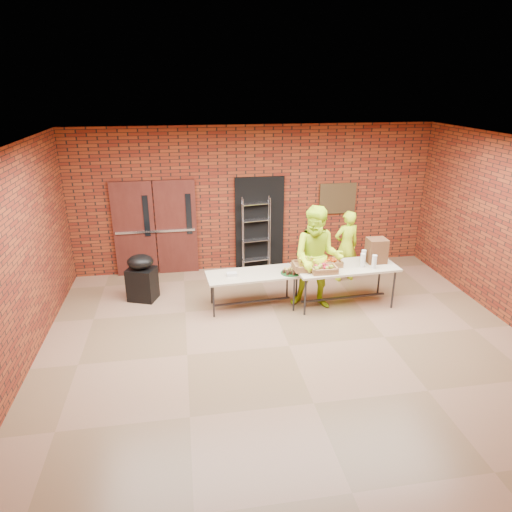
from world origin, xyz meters
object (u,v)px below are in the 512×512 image
at_px(table_right, 345,269).
at_px(volunteer_man, 317,258).
at_px(wire_rack, 256,234).
at_px(covered_grill, 142,277).
at_px(table_left, 252,277).
at_px(volunteer_woman, 346,246).
at_px(coffee_dispenser, 376,250).

distance_m(table_right, volunteer_man, 0.62).
height_order(table_right, volunteer_man, volunteer_man).
relative_size(wire_rack, table_right, 0.86).
bearing_deg(covered_grill, table_right, 8.45).
bearing_deg(wire_rack, table_right, -63.63).
distance_m(wire_rack, volunteer_man, 2.18).
relative_size(table_left, volunteer_woman, 1.11).
xyz_separation_m(volunteer_woman, volunteer_man, (-0.97, -1.09, 0.21)).
bearing_deg(coffee_dispenser, volunteer_woman, 103.27).
xyz_separation_m(coffee_dispenser, covered_grill, (-4.47, 0.73, -0.56)).
height_order(table_left, covered_grill, covered_grill).
distance_m(table_right, coffee_dispenser, 0.71).
distance_m(wire_rack, table_right, 2.44).
relative_size(volunteer_woman, volunteer_man, 0.79).
height_order(wire_rack, table_left, wire_rack).
xyz_separation_m(table_right, coffee_dispenser, (0.64, 0.11, 0.30)).
relative_size(wire_rack, covered_grill, 1.80).
bearing_deg(covered_grill, table_left, 2.39).
bearing_deg(table_left, wire_rack, 74.11).
relative_size(wire_rack, volunteer_woman, 1.08).
height_order(coffee_dispenser, covered_grill, coffee_dispenser).
xyz_separation_m(table_left, table_right, (1.76, -0.15, 0.09)).
xyz_separation_m(coffee_dispenser, volunteer_woman, (-0.23, 0.98, -0.25)).
bearing_deg(wire_rack, table_left, -109.77).
relative_size(table_left, table_right, 0.88).
bearing_deg(covered_grill, volunteer_woman, 24.18).
xyz_separation_m(covered_grill, volunteer_man, (3.27, -0.84, 0.52)).
relative_size(table_right, coffee_dispenser, 4.19).
bearing_deg(coffee_dispenser, volunteer_man, -174.72).
bearing_deg(table_left, table_right, -8.96).
xyz_separation_m(wire_rack, covered_grill, (-2.46, -1.18, -0.37)).
relative_size(covered_grill, volunteer_man, 0.48).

